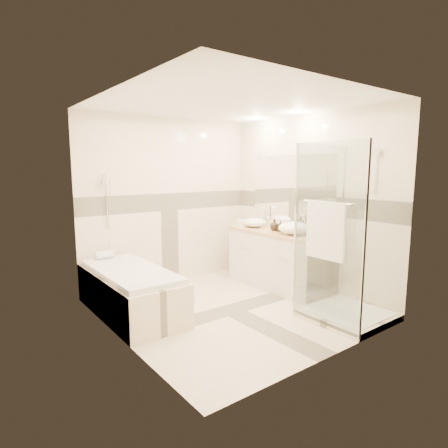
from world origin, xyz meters
TOP-DOWN VIEW (x-y plane):
  - room at (0.06, 0.01)m, footprint 2.82×3.02m
  - bathtub at (-1.02, 0.65)m, footprint 0.75×1.70m
  - vanity at (1.12, 0.30)m, footprint 0.58×1.62m
  - shower_enclosure at (0.83, -0.97)m, footprint 0.96×0.93m
  - vessel_sink_near at (1.10, 0.79)m, footprint 0.36×0.36m
  - vessel_sink_far at (1.10, -0.04)m, footprint 0.44×0.44m
  - faucet_near at (1.32, 0.79)m, footprint 0.12×0.03m
  - faucet_far at (1.32, -0.04)m, footprint 0.11×0.03m
  - amenity_bottle_a at (1.10, 0.23)m, footprint 0.09×0.09m
  - amenity_bottle_b at (1.10, 0.35)m, footprint 0.17×0.17m
  - folded_towels at (1.10, 1.00)m, footprint 0.17×0.26m
  - rolled_towel at (-1.09, 1.33)m, footprint 0.23×0.11m

SIDE VIEW (x-z plane):
  - bathtub at x=-1.02m, z-range 0.03..0.59m
  - vanity at x=1.12m, z-range 0.00..0.85m
  - shower_enclosure at x=0.83m, z-range -0.51..1.53m
  - rolled_towel at x=-1.09m, z-range 0.56..0.67m
  - folded_towels at x=1.10m, z-range 0.85..0.93m
  - vessel_sink_near at x=1.10m, z-range 0.85..0.99m
  - amenity_bottle_a at x=1.10m, z-range 0.85..1.01m
  - amenity_bottle_b at x=1.10m, z-range 0.85..1.02m
  - vessel_sink_far at x=1.10m, z-range 0.85..1.03m
  - faucet_far at x=1.32m, z-range 0.87..1.14m
  - faucet_near at x=1.32m, z-range 0.87..1.17m
  - room at x=0.06m, z-range 0.00..2.52m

